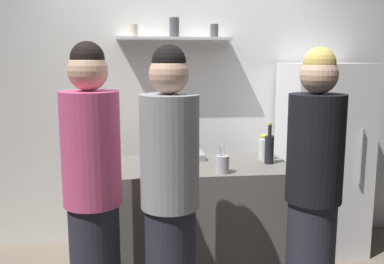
{
  "coord_description": "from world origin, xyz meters",
  "views": [
    {
      "loc": [
        -0.35,
        -2.71,
        1.69
      ],
      "look_at": [
        0.02,
        0.48,
        1.14
      ],
      "focal_mm": 40.57,
      "sensor_mm": 36.0,
      "label": 1
    }
  ],
  "objects_px": {
    "utensil_holder": "(222,164)",
    "person_pink_top": "(93,195)",
    "water_bottle_plastic": "(264,149)",
    "wine_bottle_amber_glass": "(157,154)",
    "person_grey_hoodie": "(170,198)",
    "wine_bottle_dark_glass": "(269,148)",
    "wine_bottle_pale_glass": "(157,158)",
    "refrigerator": "(322,157)",
    "person_blonde": "(313,193)",
    "baking_pan": "(183,156)"
  },
  "relations": [
    {
      "from": "person_pink_top",
      "to": "person_grey_hoodie",
      "type": "bearing_deg",
      "value": 96.57
    },
    {
      "from": "wine_bottle_amber_glass",
      "to": "person_pink_top",
      "type": "bearing_deg",
      "value": -123.56
    },
    {
      "from": "refrigerator",
      "to": "wine_bottle_pale_glass",
      "type": "distance_m",
      "value": 1.63
    },
    {
      "from": "person_grey_hoodie",
      "to": "wine_bottle_dark_glass",
      "type": "bearing_deg",
      "value": -1.71
    },
    {
      "from": "wine_bottle_pale_glass",
      "to": "person_pink_top",
      "type": "height_order",
      "value": "person_pink_top"
    },
    {
      "from": "baking_pan",
      "to": "person_pink_top",
      "type": "relative_size",
      "value": 0.19
    },
    {
      "from": "refrigerator",
      "to": "wine_bottle_dark_glass",
      "type": "relative_size",
      "value": 5.21
    },
    {
      "from": "refrigerator",
      "to": "water_bottle_plastic",
      "type": "xyz_separation_m",
      "value": [
        -0.61,
        -0.28,
        0.15
      ]
    },
    {
      "from": "baking_pan",
      "to": "wine_bottle_pale_glass",
      "type": "height_order",
      "value": "wine_bottle_pale_glass"
    },
    {
      "from": "wine_bottle_amber_glass",
      "to": "wine_bottle_dark_glass",
      "type": "xyz_separation_m",
      "value": [
        0.86,
        0.06,
        0.01
      ]
    },
    {
      "from": "utensil_holder",
      "to": "water_bottle_plastic",
      "type": "height_order",
      "value": "utensil_holder"
    },
    {
      "from": "utensil_holder",
      "to": "baking_pan",
      "type": "bearing_deg",
      "value": 116.77
    },
    {
      "from": "person_blonde",
      "to": "water_bottle_plastic",
      "type": "bearing_deg",
      "value": -131.6
    },
    {
      "from": "refrigerator",
      "to": "wine_bottle_pale_glass",
      "type": "bearing_deg",
      "value": -155.37
    },
    {
      "from": "wine_bottle_amber_glass",
      "to": "utensil_holder",
      "type": "bearing_deg",
      "value": -21.39
    },
    {
      "from": "wine_bottle_pale_glass",
      "to": "person_pink_top",
      "type": "bearing_deg",
      "value": -134.82
    },
    {
      "from": "wine_bottle_dark_glass",
      "to": "wine_bottle_amber_glass",
      "type": "bearing_deg",
      "value": -176.06
    },
    {
      "from": "utensil_holder",
      "to": "wine_bottle_amber_glass",
      "type": "distance_m",
      "value": 0.49
    },
    {
      "from": "refrigerator",
      "to": "water_bottle_plastic",
      "type": "distance_m",
      "value": 0.68
    },
    {
      "from": "wine_bottle_amber_glass",
      "to": "refrigerator",
      "type": "bearing_deg",
      "value": 17.75
    },
    {
      "from": "person_pink_top",
      "to": "utensil_holder",
      "type": "bearing_deg",
      "value": 132.54
    },
    {
      "from": "utensil_holder",
      "to": "wine_bottle_pale_glass",
      "type": "bearing_deg",
      "value": -176.5
    },
    {
      "from": "utensil_holder",
      "to": "person_pink_top",
      "type": "distance_m",
      "value": 0.95
    },
    {
      "from": "utensil_holder",
      "to": "water_bottle_plastic",
      "type": "bearing_deg",
      "value": 42.16
    },
    {
      "from": "utensil_holder",
      "to": "person_pink_top",
      "type": "xyz_separation_m",
      "value": [
        -0.85,
        -0.42,
        -0.06
      ]
    },
    {
      "from": "baking_pan",
      "to": "person_pink_top",
      "type": "distance_m",
      "value": 1.08
    },
    {
      "from": "baking_pan",
      "to": "person_pink_top",
      "type": "height_order",
      "value": "person_pink_top"
    },
    {
      "from": "baking_pan",
      "to": "wine_bottle_amber_glass",
      "type": "distance_m",
      "value": 0.37
    },
    {
      "from": "refrigerator",
      "to": "person_blonde",
      "type": "bearing_deg",
      "value": -115.5
    },
    {
      "from": "person_blonde",
      "to": "wine_bottle_amber_glass",
      "type": "bearing_deg",
      "value": -81.41
    },
    {
      "from": "water_bottle_plastic",
      "to": "person_pink_top",
      "type": "bearing_deg",
      "value": -147.88
    },
    {
      "from": "utensil_holder",
      "to": "person_pink_top",
      "type": "bearing_deg",
      "value": -153.64
    },
    {
      "from": "wine_bottle_dark_glass",
      "to": "person_blonde",
      "type": "xyz_separation_m",
      "value": [
        0.07,
        -0.71,
        -0.13
      ]
    },
    {
      "from": "refrigerator",
      "to": "wine_bottle_dark_glass",
      "type": "distance_m",
      "value": 0.75
    },
    {
      "from": "wine_bottle_amber_glass",
      "to": "person_blonde",
      "type": "xyz_separation_m",
      "value": [
        0.93,
        -0.65,
        -0.12
      ]
    },
    {
      "from": "water_bottle_plastic",
      "to": "person_pink_top",
      "type": "relative_size",
      "value": 0.11
    },
    {
      "from": "refrigerator",
      "to": "baking_pan",
      "type": "xyz_separation_m",
      "value": [
        -1.25,
        -0.18,
        0.09
      ]
    },
    {
      "from": "utensil_holder",
      "to": "wine_bottle_pale_glass",
      "type": "distance_m",
      "value": 0.47
    },
    {
      "from": "baking_pan",
      "to": "utensil_holder",
      "type": "height_order",
      "value": "utensil_holder"
    },
    {
      "from": "wine_bottle_amber_glass",
      "to": "person_pink_top",
      "type": "relative_size",
      "value": 0.16
    },
    {
      "from": "utensil_holder",
      "to": "wine_bottle_pale_glass",
      "type": "height_order",
      "value": "wine_bottle_pale_glass"
    },
    {
      "from": "wine_bottle_amber_glass",
      "to": "person_blonde",
      "type": "bearing_deg",
      "value": -34.91
    },
    {
      "from": "wine_bottle_pale_glass",
      "to": "baking_pan",
      "type": "bearing_deg",
      "value": 65.88
    },
    {
      "from": "baking_pan",
      "to": "wine_bottle_dark_glass",
      "type": "relative_size",
      "value": 1.08
    },
    {
      "from": "wine_bottle_pale_glass",
      "to": "wine_bottle_amber_glass",
      "type": "bearing_deg",
      "value": 88.18
    },
    {
      "from": "wine_bottle_dark_glass",
      "to": "person_pink_top",
      "type": "relative_size",
      "value": 0.18
    },
    {
      "from": "wine_bottle_amber_glass",
      "to": "person_grey_hoodie",
      "type": "xyz_separation_m",
      "value": [
        0.05,
        -0.68,
        -0.11
      ]
    },
    {
      "from": "person_pink_top",
      "to": "baking_pan",
      "type": "bearing_deg",
      "value": 161.62
    },
    {
      "from": "person_grey_hoodie",
      "to": "refrigerator",
      "type": "bearing_deg",
      "value": -4.94
    },
    {
      "from": "utensil_holder",
      "to": "person_pink_top",
      "type": "relative_size",
      "value": 0.12
    }
  ]
}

